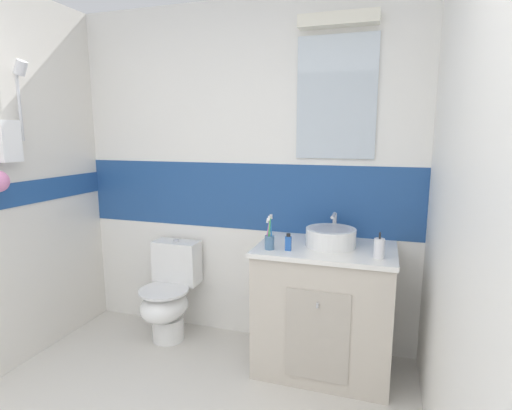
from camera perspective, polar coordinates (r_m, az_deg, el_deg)
name	(u,v)px	position (r m, az deg, el deg)	size (l,w,h in m)	color
wall_back_tiled	(245,175)	(3.03, -1.56, 4.37)	(3.20, 0.20, 2.50)	white
wall_right_plain	(479,222)	(1.67, 29.18, -2.10)	(0.10, 3.48, 2.50)	white
vanity_cabinet	(324,308)	(2.78, 9.69, -14.27)	(0.88, 0.60, 0.85)	beige
sink_basin	(331,237)	(2.63, 10.61, -4.45)	(0.32, 0.36, 0.19)	white
toilet	(169,295)	(3.21, -12.29, -12.37)	(0.37, 0.50, 0.75)	white
toothbrush_cup	(270,240)	(2.51, 1.94, -4.99)	(0.06, 0.06, 0.22)	#4C7299
soap_dispenser	(379,248)	(2.45, 17.14, -5.89)	(0.06, 0.06, 0.16)	white
perfume_flask_small	(288,242)	(2.50, 4.63, -5.33)	(0.04, 0.03, 0.11)	#2659B2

